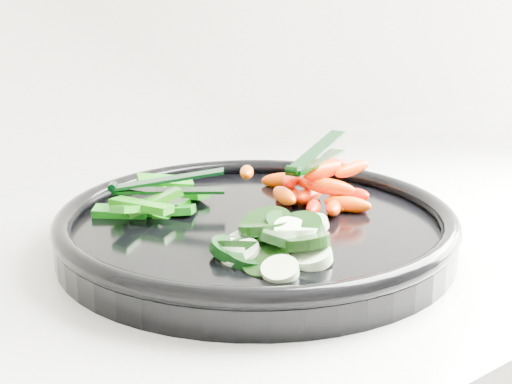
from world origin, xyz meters
TOP-DOWN VIEW (x-y plane):
  - veggie_tray at (-0.15, 1.66)m, footprint 0.39×0.39m
  - cucumber_pile at (-0.18, 1.59)m, footprint 0.12×0.12m
  - carrot_pile at (-0.07, 1.67)m, footprint 0.13×0.15m
  - pepper_pile at (-0.21, 1.75)m, footprint 0.13×0.11m
  - tong_carrot at (-0.06, 1.67)m, footprint 0.11×0.06m
  - tong_pepper at (-0.19, 1.74)m, footprint 0.10×0.08m

SIDE VIEW (x-z plane):
  - veggie_tray at x=-0.15m, z-range 0.93..0.97m
  - pepper_pile at x=-0.21m, z-range 0.94..0.98m
  - cucumber_pile at x=-0.18m, z-range 0.94..0.98m
  - carrot_pile at x=-0.07m, z-range 0.95..1.00m
  - tong_pepper at x=-0.19m, z-range 0.97..0.99m
  - tong_carrot at x=-0.06m, z-range 0.99..1.02m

